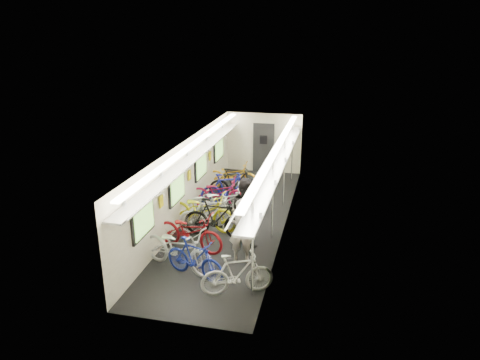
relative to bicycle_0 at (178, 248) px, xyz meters
The scene contains 16 objects.
train_car_shell 3.94m from the bicycle_0, 85.32° to the left, with size 10.00×10.00×10.00m.
bicycle_0 is the anchor object (origin of this frame).
bicycle_1 0.57m from the bicycle_0, 29.50° to the right, with size 0.45×1.60×0.96m, color navy.
bicycle_2 1.01m from the bicycle_0, 93.86° to the left, with size 0.68×1.95×1.02m, color maroon.
bicycle_3 1.87m from the bicycle_0, 76.73° to the left, with size 0.53×1.89×1.13m, color black.
bicycle_4 2.28m from the bicycle_0, 93.21° to the left, with size 0.75×2.15×1.13m, color #CFC713.
bicycle_5 2.09m from the bicycle_0, 84.82° to the left, with size 0.52×1.83×1.10m, color silver.
bicycle_6 3.10m from the bicycle_0, 86.28° to the left, with size 0.72×2.05×1.08m, color silver.
bicycle_7 4.24m from the bicycle_0, 88.38° to the left, with size 0.51×1.79×1.08m, color navy.
bicycle_8 3.96m from the bicycle_0, 91.59° to the left, with size 0.66×1.90×1.00m, color maroon.
bicycle_9 4.84m from the bicycle_0, 87.15° to the left, with size 0.51×1.79×1.08m, color black.
bicycle_10 5.84m from the bicycle_0, 91.11° to the left, with size 0.65×1.86×0.98m, color gold.
bicycle_11 1.74m from the bicycle_0, 23.71° to the right, with size 0.45×1.59×0.96m, color silver.
passenger_near 1.56m from the bicycle_0, 27.93° to the left, with size 0.60×0.39×1.64m, color gray.
passenger_mid 2.13m from the bicycle_0, 52.54° to the left, with size 0.90×0.70×1.84m, color black.
backpack 2.25m from the bicycle_0, 54.39° to the left, with size 0.26×0.14×0.38m, color red.
Camera 1 is at (2.73, -11.55, 5.35)m, focal length 32.00 mm.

